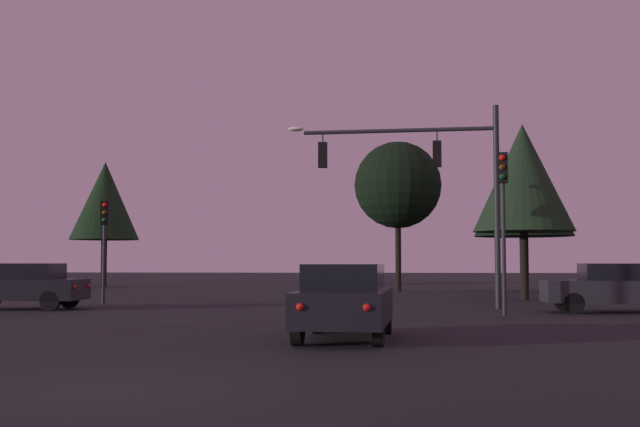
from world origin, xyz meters
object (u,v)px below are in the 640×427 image
(traffic_signal_mast_arm, at_px, (433,172))
(tree_right_cluster, at_px, (398,185))
(traffic_light_corner_left, at_px, (503,200))
(car_crossing_right, at_px, (21,285))
(car_crossing_left, at_px, (618,287))
(tree_left_far, at_px, (523,185))
(traffic_light_corner_right, at_px, (104,230))
(car_nearside_lane, at_px, (345,300))
(tree_behind_sign, at_px, (523,178))
(tree_lot_edge, at_px, (105,201))

(traffic_signal_mast_arm, distance_m, tree_right_cluster, 15.31)
(traffic_light_corner_left, bearing_deg, car_crossing_right, 173.09)
(traffic_light_corner_left, relative_size, tree_right_cluster, 0.60)
(car_crossing_right, bearing_deg, car_crossing_left, -0.37)
(traffic_signal_mast_arm, xyz_separation_m, tree_left_far, (5.71, 15.72, 1.04))
(traffic_light_corner_right, xyz_separation_m, car_crossing_right, (-1.59, -3.30, -1.95))
(traffic_signal_mast_arm, distance_m, car_nearside_lane, 12.16)
(tree_left_far, bearing_deg, car_crossing_right, -137.75)
(car_crossing_left, bearing_deg, tree_behind_sign, 100.53)
(traffic_light_corner_right, bearing_deg, tree_left_far, 38.79)
(traffic_light_corner_right, xyz_separation_m, tree_behind_sign, (16.15, 4.57, 2.31))
(traffic_light_corner_left, bearing_deg, car_nearside_lane, -119.68)
(traffic_light_corner_right, height_order, tree_behind_sign, tree_behind_sign)
(traffic_signal_mast_arm, relative_size, car_crossing_right, 1.72)
(traffic_signal_mast_arm, xyz_separation_m, traffic_light_corner_left, (1.79, -3.78, -1.30))
(tree_right_cluster, xyz_separation_m, tree_lot_edge, (-18.52, 6.43, -0.23))
(tree_left_far, bearing_deg, tree_right_cluster, -175.96)
(car_nearside_lane, xyz_separation_m, tree_left_far, (8.18, 26.98, 4.92))
(tree_left_far, bearing_deg, tree_behind_sign, -99.68)
(traffic_signal_mast_arm, height_order, car_nearside_lane, traffic_signal_mast_arm)
(car_crossing_left, relative_size, tree_right_cluster, 0.57)
(car_crossing_left, bearing_deg, tree_left_far, 89.43)
(car_crossing_right, relative_size, tree_lot_edge, 0.53)
(tree_behind_sign, bearing_deg, traffic_light_corner_right, -164.21)
(traffic_light_corner_left, bearing_deg, tree_behind_sign, 76.98)
(car_crossing_left, bearing_deg, car_crossing_right, 179.63)
(car_crossing_right, xyz_separation_m, tree_left_far, (19.40, 17.62, 4.92))
(car_crossing_right, bearing_deg, traffic_light_corner_right, 64.30)
(traffic_light_corner_right, relative_size, car_nearside_lane, 0.94)
(car_crossing_left, distance_m, tree_behind_sign, 9.18)
(car_nearside_lane, bearing_deg, tree_behind_sign, 69.28)
(traffic_signal_mast_arm, height_order, tree_right_cluster, tree_right_cluster)
(tree_behind_sign, distance_m, tree_lot_edge, 28.31)
(car_nearside_lane, xyz_separation_m, tree_lot_edge, (-17.04, 32.93, 4.67))
(car_crossing_right, relative_size, tree_behind_sign, 0.58)
(car_crossing_left, bearing_deg, traffic_signal_mast_arm, 159.81)
(traffic_light_corner_left, relative_size, car_crossing_left, 1.05)
(car_nearside_lane, bearing_deg, car_crossing_right, 140.21)
(traffic_light_corner_left, relative_size, tree_lot_edge, 0.60)
(car_crossing_left, distance_m, tree_lot_edge, 34.80)
(traffic_light_corner_right, xyz_separation_m, tree_lot_edge, (-7.40, 20.28, 2.72))
(traffic_light_corner_left, bearing_deg, tree_left_far, 78.64)
(traffic_light_corner_left, xyz_separation_m, tree_lot_edge, (-21.30, 25.46, 2.10))
(traffic_signal_mast_arm, height_order, tree_behind_sign, tree_behind_sign)
(tree_lot_edge, bearing_deg, tree_behind_sign, -33.70)
(tree_left_far, bearing_deg, traffic_light_corner_left, -101.36)
(tree_behind_sign, bearing_deg, tree_right_cluster, 118.47)
(traffic_light_corner_left, xyz_separation_m, tree_behind_sign, (2.25, 9.75, 1.69))
(traffic_signal_mast_arm, bearing_deg, traffic_light_corner_right, 173.42)
(tree_right_cluster, bearing_deg, tree_behind_sign, -61.53)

